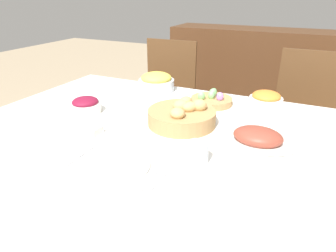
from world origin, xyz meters
TOP-DOWN VIEW (x-y plane):
  - ground_plane at (0.00, 0.00)m, footprint 12.00×12.00m
  - dining_table at (0.00, 0.00)m, footprint 1.87×1.14m
  - chair_far_left at (-0.50, 0.92)m, footprint 0.43×0.43m
  - chair_far_right at (0.53, 0.92)m, footprint 0.42×0.42m
  - sideboard at (-0.04, 1.79)m, footprint 1.44×0.44m
  - bread_basket at (0.02, 0.04)m, footprint 0.31×0.31m
  - egg_basket at (0.06, 0.36)m, footprint 0.22×0.22m
  - ham_platter at (0.37, 0.00)m, footprint 0.30×0.21m
  - beet_salad_bowl at (-0.48, -0.03)m, footprint 0.15×0.15m
  - carrot_bowl at (0.33, 0.42)m, footprint 0.17×0.17m
  - pineapple_bowl at (-0.32, 0.44)m, footprint 0.22×0.22m
  - dinner_plate at (-0.05, -0.40)m, footprint 0.26×0.26m
  - fork at (-0.21, -0.40)m, footprint 0.01×0.17m
  - knife at (0.10, -0.40)m, footprint 0.01×0.17m
  - spoon at (0.13, -0.40)m, footprint 0.01×0.17m
  - drinking_cup at (0.20, -0.25)m, footprint 0.08×0.08m
  - butter_dish at (-0.31, -0.22)m, footprint 0.11×0.07m

SIDE VIEW (x-z plane):
  - ground_plane at x=0.00m, z-range 0.00..0.00m
  - dining_table at x=0.00m, z-range 0.00..0.75m
  - sideboard at x=-0.04m, z-range 0.00..0.99m
  - chair_far_left at x=-0.50m, z-range 0.03..0.99m
  - chair_far_right at x=0.53m, z-range 0.03..0.99m
  - fork at x=-0.21m, z-range 0.75..0.75m
  - knife at x=0.10m, z-range 0.75..0.75m
  - spoon at x=0.13m, z-range 0.75..0.75m
  - dinner_plate at x=-0.05m, z-range 0.75..0.76m
  - butter_dish at x=-0.31m, z-range 0.75..0.78m
  - egg_basket at x=0.06m, z-range 0.73..0.81m
  - ham_platter at x=0.37m, z-range 0.74..0.81m
  - beet_salad_bowl at x=-0.48m, z-range 0.75..0.82m
  - drinking_cup at x=0.20m, z-range 0.75..0.83m
  - bread_basket at x=0.02m, z-range 0.73..0.85m
  - carrot_bowl at x=0.33m, z-range 0.75..0.84m
  - pineapple_bowl at x=-0.32m, z-range 0.74..0.86m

